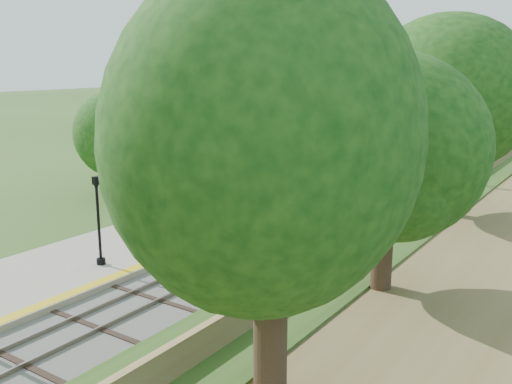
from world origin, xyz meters
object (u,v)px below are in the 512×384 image
Objects in this scene: signal_gantry at (491,108)px; lamppost_far at (99,226)px; station_building at (213,127)px; signal_farside at (428,164)px.

signal_gantry is 2.06× the size of lamppost_far.
station_building is 23.28m from lamppost_far.
signal_gantry is at bearing 96.73° from signal_farside.
signal_gantry is at bearing 82.00° from lamppost_far.
signal_gantry is 31.82m from signal_farside.
signal_farside is (20.20, -6.60, -0.18)m from station_building.
lamppost_far is at bearing -125.39° from signal_farside.
lamppost_far is at bearing -64.43° from station_building.
station_building is 2.11× the size of lamppost_far.
signal_farside is at bearing 54.61° from lamppost_far.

